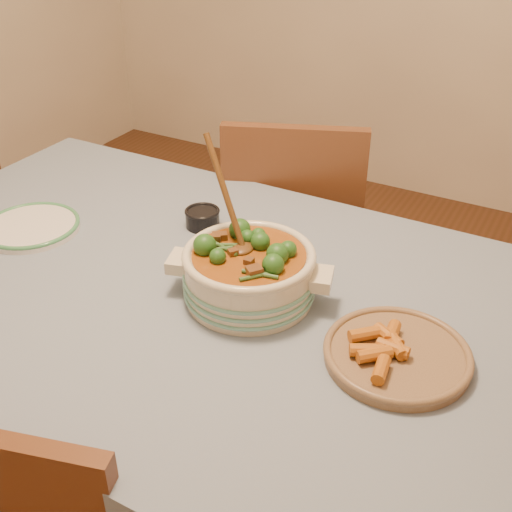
{
  "coord_description": "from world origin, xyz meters",
  "views": [
    {
      "loc": [
        0.75,
        -0.98,
        1.59
      ],
      "look_at": [
        0.18,
        0.04,
        0.85
      ],
      "focal_mm": 45.0,
      "sensor_mm": 36.0,
      "label": 1
    }
  ],
  "objects_px": {
    "dining_table": "(182,312)",
    "condiment_bowl": "(202,217)",
    "fried_plate": "(397,352)",
    "chair_far": "(293,229)",
    "white_plate": "(31,226)",
    "stew_casserole": "(249,269)"
  },
  "relations": [
    {
      "from": "dining_table",
      "to": "condiment_bowl",
      "type": "bearing_deg",
      "value": 110.93
    },
    {
      "from": "fried_plate",
      "to": "chair_far",
      "type": "height_order",
      "value": "chair_far"
    },
    {
      "from": "white_plate",
      "to": "condiment_bowl",
      "type": "distance_m",
      "value": 0.45
    },
    {
      "from": "stew_casserole",
      "to": "condiment_bowl",
      "type": "height_order",
      "value": "stew_casserole"
    },
    {
      "from": "stew_casserole",
      "to": "fried_plate",
      "type": "bearing_deg",
      "value": -7.14
    },
    {
      "from": "white_plate",
      "to": "condiment_bowl",
      "type": "relative_size",
      "value": 2.55
    },
    {
      "from": "dining_table",
      "to": "white_plate",
      "type": "relative_size",
      "value": 6.69
    },
    {
      "from": "white_plate",
      "to": "fried_plate",
      "type": "xyz_separation_m",
      "value": [
        1.0,
        -0.03,
        0.01
      ]
    },
    {
      "from": "stew_casserole",
      "to": "chair_far",
      "type": "height_order",
      "value": "stew_casserole"
    },
    {
      "from": "dining_table",
      "to": "stew_casserole",
      "type": "bearing_deg",
      "value": 6.83
    },
    {
      "from": "stew_casserole",
      "to": "chair_far",
      "type": "distance_m",
      "value": 0.78
    },
    {
      "from": "fried_plate",
      "to": "chair_far",
      "type": "distance_m",
      "value": 0.96
    },
    {
      "from": "white_plate",
      "to": "fried_plate",
      "type": "distance_m",
      "value": 1.0
    },
    {
      "from": "stew_casserole",
      "to": "white_plate",
      "type": "bearing_deg",
      "value": -178.49
    },
    {
      "from": "stew_casserole",
      "to": "condiment_bowl",
      "type": "distance_m",
      "value": 0.35
    },
    {
      "from": "fried_plate",
      "to": "dining_table",
      "type": "bearing_deg",
      "value": 177.43
    },
    {
      "from": "chair_far",
      "to": "stew_casserole",
      "type": "bearing_deg",
      "value": 85.6
    },
    {
      "from": "fried_plate",
      "to": "condiment_bowl",
      "type": "bearing_deg",
      "value": 156.98
    },
    {
      "from": "condiment_bowl",
      "to": "fried_plate",
      "type": "height_order",
      "value": "same"
    },
    {
      "from": "stew_casserole",
      "to": "chair_far",
      "type": "bearing_deg",
      "value": 107.71
    },
    {
      "from": "condiment_bowl",
      "to": "chair_far",
      "type": "height_order",
      "value": "chair_far"
    },
    {
      "from": "white_plate",
      "to": "chair_far",
      "type": "xyz_separation_m",
      "value": [
        0.42,
        0.7,
        -0.24
      ]
    }
  ]
}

